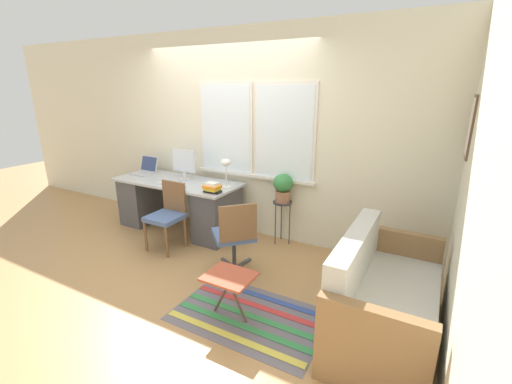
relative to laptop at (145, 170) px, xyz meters
The scene contains 17 objects.
ground_plane 1.56m from the laptop, 19.29° to the right, with size 14.00×14.00×0.00m, color tan.
wall_back_with_window 1.47m from the laptop, 15.50° to the left, with size 9.00×0.12×2.70m.
wall_right_with_picture 4.18m from the laptop, ahead, with size 0.08×9.00×2.70m.
desk 0.80m from the laptop, ahead, with size 1.83×0.73×0.72m.
laptop is the anchor object (origin of this frame).
monitor 0.77m from the laptop, ahead, with size 0.39×0.18×0.43m.
keyboard 0.80m from the laptop, 19.47° to the right, with size 0.35×0.15×0.02m.
mouse 1.05m from the laptop, 15.67° to the right, with size 0.03×0.06×0.03m.
desk_lamp 1.51m from the laptop, ahead, with size 0.14×0.14×0.38m.
book_stack 1.49m from the laptop, 11.53° to the right, with size 0.22×0.16×0.13m.
desk_chair_wooden 1.19m from the laptop, 31.66° to the right, with size 0.40×0.41×0.84m.
office_chair_swivel 2.22m from the laptop, 19.83° to the right, with size 0.59×0.59×0.85m.
couch_loveseat 3.78m from the laptop, 15.23° to the right, with size 0.73×1.43×0.86m.
plant_stand 2.21m from the laptop, ahead, with size 0.25×0.25×0.57m.
potted_plant 2.19m from the laptop, ahead, with size 0.25×0.25×0.36m.
floor_rug_striped 2.99m from the laptop, 27.11° to the right, with size 1.35×0.85×0.01m.
folding_stool 2.82m from the laptop, 30.11° to the right, with size 0.42×0.35×0.42m.
Camera 1 is at (2.60, -3.13, 1.99)m, focal length 24.00 mm.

